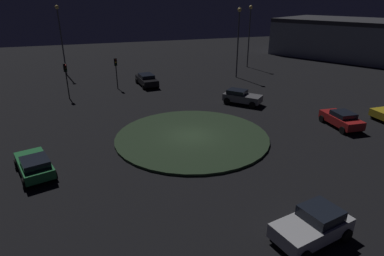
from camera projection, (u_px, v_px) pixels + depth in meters
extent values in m
plane|color=black|center=(192.00, 138.00, 26.38)|extent=(120.29, 120.29, 0.00)
cylinder|color=#263823|center=(192.00, 137.00, 26.35)|extent=(12.33, 12.33, 0.19)
cube|color=silver|center=(311.00, 228.00, 15.13)|extent=(2.53, 4.09, 0.71)
cube|color=black|center=(321.00, 213.00, 15.13)|extent=(1.89, 1.92, 0.52)
cylinder|color=black|center=(275.00, 232.00, 15.36)|extent=(0.35, 0.70, 0.67)
cylinder|color=black|center=(346.00, 235.00, 15.17)|extent=(0.35, 0.70, 0.67)
cylinder|color=black|center=(315.00, 214.00, 16.62)|extent=(0.35, 0.70, 0.67)
cube|color=black|center=(147.00, 80.00, 41.37)|extent=(4.68, 2.21, 0.71)
cube|color=black|center=(146.00, 76.00, 41.27)|extent=(2.41, 1.80, 0.42)
cylinder|color=black|center=(158.00, 85.00, 40.45)|extent=(0.67, 0.27, 0.66)
cylinder|color=black|center=(143.00, 87.00, 39.78)|extent=(0.67, 0.27, 0.66)
cylinder|color=black|center=(150.00, 80.00, 43.23)|extent=(0.67, 0.27, 0.66)
cylinder|color=black|center=(137.00, 81.00, 42.56)|extent=(0.67, 0.27, 0.66)
cylinder|color=black|center=(373.00, 114.00, 30.71)|extent=(0.22, 0.63, 0.63)
cube|color=#1E7238|center=(34.00, 165.00, 20.85)|extent=(4.35, 2.80, 0.60)
cube|color=black|center=(35.00, 162.00, 20.12)|extent=(2.17, 1.98, 0.43)
cylinder|color=black|center=(17.00, 164.00, 21.61)|extent=(0.68, 0.39, 0.64)
cylinder|color=black|center=(44.00, 157.00, 22.53)|extent=(0.68, 0.39, 0.64)
cylinder|color=black|center=(24.00, 183.00, 19.41)|extent=(0.68, 0.39, 0.64)
cylinder|color=black|center=(55.00, 175.00, 20.33)|extent=(0.68, 0.39, 0.64)
cube|color=red|center=(341.00, 120.00, 28.37)|extent=(4.05, 2.02, 0.69)
cube|color=black|center=(344.00, 114.00, 28.01)|extent=(1.87, 1.65, 0.41)
cylinder|color=black|center=(360.00, 128.00, 27.43)|extent=(0.64, 0.26, 0.63)
cylinder|color=black|center=(343.00, 130.00, 27.03)|extent=(0.64, 0.26, 0.63)
cylinder|color=black|center=(338.00, 117.00, 29.98)|extent=(0.64, 0.26, 0.63)
cylinder|color=black|center=(322.00, 119.00, 29.57)|extent=(0.64, 0.26, 0.63)
cube|color=slate|center=(243.00, 98.00, 34.29)|extent=(4.05, 3.90, 0.72)
cube|color=black|center=(237.00, 92.00, 34.37)|extent=(2.43, 2.40, 0.43)
cylinder|color=black|center=(258.00, 101.00, 34.49)|extent=(0.67, 0.63, 0.70)
cylinder|color=black|center=(252.00, 105.00, 33.09)|extent=(0.67, 0.63, 0.70)
cylinder|color=black|center=(233.00, 97.00, 35.76)|extent=(0.67, 0.63, 0.70)
cylinder|color=black|center=(227.00, 101.00, 34.37)|extent=(0.67, 0.63, 0.70)
cylinder|color=#2D2D2D|center=(68.00, 85.00, 35.82)|extent=(0.12, 0.12, 3.03)
cube|color=black|center=(65.00, 68.00, 35.08)|extent=(0.35, 0.37, 0.90)
sphere|color=red|center=(65.00, 65.00, 34.89)|extent=(0.20, 0.20, 0.20)
sphere|color=#4C380F|center=(66.00, 68.00, 35.00)|extent=(0.20, 0.20, 0.20)
sphere|color=#0F3819|center=(66.00, 70.00, 35.10)|extent=(0.20, 0.20, 0.20)
cylinder|color=#2D2D2D|center=(117.00, 77.00, 39.76)|extent=(0.12, 0.12, 2.85)
cube|color=black|center=(115.00, 62.00, 39.05)|extent=(0.28, 0.34, 0.90)
sphere|color=#3F0C0C|center=(116.00, 60.00, 38.84)|extent=(0.20, 0.20, 0.20)
sphere|color=yellow|center=(116.00, 62.00, 38.94)|extent=(0.20, 0.20, 0.20)
sphere|color=#0F3819|center=(116.00, 64.00, 39.04)|extent=(0.20, 0.20, 0.20)
cylinder|color=#4C4C51|center=(62.00, 43.00, 45.67)|extent=(0.18, 0.18, 9.09)
sphere|color=#F9D166|center=(57.00, 7.00, 43.90)|extent=(0.51, 0.51, 0.51)
cylinder|color=#4C4C51|center=(249.00, 39.00, 50.88)|extent=(0.18, 0.18, 8.87)
sphere|color=#F9D166|center=(251.00, 7.00, 49.14)|extent=(0.55, 0.55, 0.55)
cylinder|color=#4C4C51|center=(238.00, 45.00, 44.27)|extent=(0.18, 0.18, 8.80)
sphere|color=#F9D166|center=(240.00, 10.00, 42.55)|extent=(0.53, 0.53, 0.53)
cube|color=#8C939E|center=(361.00, 41.00, 59.17)|extent=(32.63, 27.31, 6.02)
cube|color=#333338|center=(365.00, 22.00, 57.90)|extent=(32.63, 27.31, 0.70)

